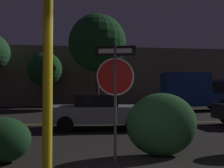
% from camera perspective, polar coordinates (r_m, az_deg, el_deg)
% --- Properties ---
extents(road_center_stripe, '(39.06, 0.12, 0.01)m').
position_cam_1_polar(road_center_stripe, '(11.87, -2.16, -8.95)').
color(road_center_stripe, gold).
rests_on(road_center_stripe, ground_plane).
extents(stop_sign, '(0.87, 0.23, 2.55)m').
position_cam_1_polar(stop_sign, '(5.38, 0.74, 1.30)').
color(stop_sign, '#4C4C51').
rests_on(stop_sign, ground_plane).
extents(yellow_pole_left, '(0.12, 0.12, 3.43)m').
position_cam_1_polar(yellow_pole_left, '(3.27, -14.49, 1.85)').
color(yellow_pole_left, yellow).
rests_on(yellow_pole_left, ground_plane).
extents(hedge_bush_1, '(1.23, 0.83, 0.97)m').
position_cam_1_polar(hedge_bush_1, '(5.90, -23.94, -11.59)').
color(hedge_bush_1, '#19421E').
rests_on(hedge_bush_1, ground_plane).
extents(hedge_bush_2, '(1.68, 0.82, 1.48)m').
position_cam_1_polar(hedge_bush_2, '(6.03, 11.34, -9.05)').
color(hedge_bush_2, '#285B2D').
rests_on(hedge_bush_2, ground_plane).
extents(passing_car_2, '(4.26, 2.22, 1.37)m').
position_cam_1_polar(passing_car_2, '(10.15, -2.96, -6.26)').
color(passing_car_2, '#9E9EA3').
rests_on(passing_car_2, ground_plane).
extents(delivery_truck, '(5.56, 2.70, 2.92)m').
position_cam_1_polar(delivery_truck, '(20.65, 19.02, -1.38)').
color(delivery_truck, navy).
rests_on(delivery_truck, ground_plane).
extents(tree_0, '(4.91, 4.91, 8.07)m').
position_cam_1_polar(tree_0, '(21.61, -3.35, 9.30)').
color(tree_0, '#422D1E').
rests_on(tree_0, ground_plane).
extents(tree_1, '(3.15, 3.15, 5.13)m').
position_cam_1_polar(tree_1, '(24.08, -15.06, 3.26)').
color(tree_1, '#422D1E').
rests_on(tree_1, ground_plane).
extents(building_backdrop, '(31.59, 4.91, 6.06)m').
position_cam_1_polar(building_backdrop, '(27.96, -0.44, 1.49)').
color(building_backdrop, '#6B5B4C').
rests_on(building_backdrop, ground_plane).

